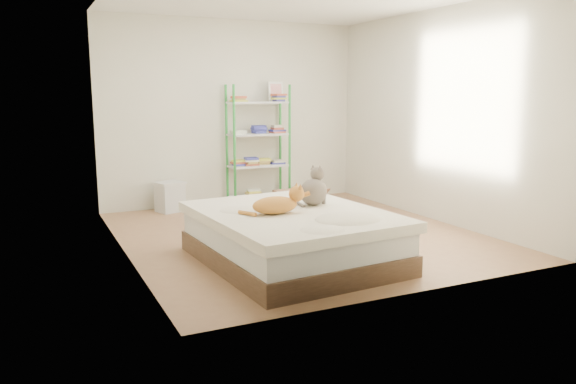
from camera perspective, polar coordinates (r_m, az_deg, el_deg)
room at (r=6.20m, az=1.03°, el=7.41°), size 3.81×4.21×2.61m
bed at (r=5.30m, az=0.42°, el=-4.56°), size 1.68×2.04×0.49m
orange_cat at (r=5.10m, az=-1.34°, el=-1.12°), size 0.52×0.30×0.20m
grey_cat at (r=5.49m, az=2.61°, el=0.60°), size 0.42×0.40×0.38m
shelf_unit at (r=8.07m, az=-2.99°, el=4.77°), size 0.88×0.36×1.74m
cardboard_box at (r=6.98m, az=1.18°, el=-1.44°), size 0.56×0.54×0.44m
white_bin at (r=7.72m, az=-11.91°, el=-0.45°), size 0.43×0.41×0.41m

